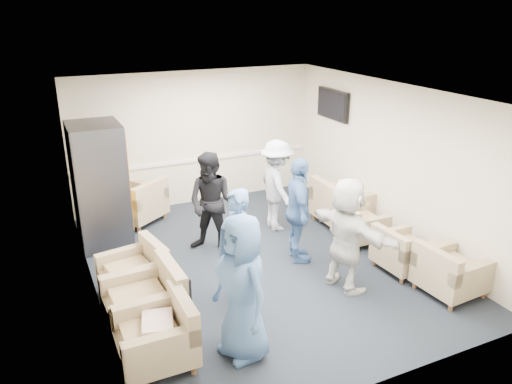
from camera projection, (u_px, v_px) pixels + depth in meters
name	position (u px, v px, depth m)	size (l,w,h in m)	color
floor	(259.00, 263.00, 7.99)	(6.00, 6.00, 0.00)	black
ceiling	(260.00, 93.00, 7.04)	(6.00, 6.00, 0.00)	white
back_wall	(196.00, 138.00, 10.06)	(5.00, 0.02, 2.70)	beige
front_wall	(388.00, 274.00, 4.97)	(5.00, 0.02, 2.70)	beige
left_wall	(87.00, 210.00, 6.53)	(0.02, 6.00, 2.70)	beige
right_wall	(392.00, 163.00, 8.50)	(0.02, 6.00, 2.70)	beige
chair_rail	(197.00, 160.00, 10.20)	(4.98, 0.04, 0.06)	silver
tv	(333.00, 104.00, 9.76)	(0.10, 1.00, 0.58)	black
armchair_left_near	(160.00, 337.00, 5.65)	(0.85, 0.85, 0.68)	#907C5C
armchair_left_mid	(149.00, 303.00, 6.25)	(0.94, 0.94, 0.72)	#907C5C
armchair_left_far	(137.00, 274.00, 7.02)	(0.93, 0.93, 0.65)	#907C5C
armchair_right_near	(448.00, 274.00, 7.02)	(0.86, 0.86, 0.64)	#907C5C
armchair_right_midnear	(402.00, 252.00, 7.66)	(0.79, 0.79, 0.61)	#907C5C
armchair_right_midfar	(358.00, 226.00, 8.61)	(0.77, 0.77, 0.60)	#907C5C
armchair_right_far	(340.00, 205.00, 9.30)	(0.93, 0.93, 0.74)	#907C5C
armchair_corner	(139.00, 204.00, 9.39)	(1.23, 1.23, 0.71)	#907C5C
vending_machine	(100.00, 185.00, 8.34)	(0.85, 0.99, 2.09)	#48484F
backpack	(179.00, 291.00, 6.75)	(0.33, 0.29, 0.47)	black
pillow	(158.00, 324.00, 5.58)	(0.45, 0.34, 0.13)	silver
person_front_left	(242.00, 288.00, 5.61)	(0.86, 0.56, 1.77)	#3F6197
person_mid_left	(237.00, 248.00, 6.64)	(0.60, 0.40, 1.66)	#3F6197
person_back_left	(212.00, 203.00, 8.10)	(0.82, 0.64, 1.70)	black
person_back_right	(277.00, 186.00, 8.94)	(1.08, 0.62, 1.67)	silver
person_mid_right	(298.00, 211.00, 7.80)	(1.00, 0.42, 1.71)	#3F6197
person_front_right	(347.00, 234.00, 7.01)	(1.57, 0.50, 1.69)	silver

